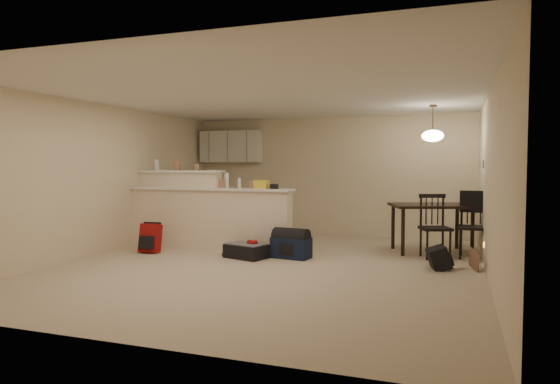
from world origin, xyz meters
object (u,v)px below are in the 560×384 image
at_px(pendant_lamp, 433,135).
at_px(dining_chair_near, 435,226).
at_px(dining_table, 431,210).
at_px(black_daypack, 439,258).
at_px(suitcase, 246,251).
at_px(red_backpack, 150,238).
at_px(navy_duffel, 291,248).
at_px(dining_chair_far, 473,226).

relative_size(pendant_lamp, dining_chair_near, 0.61).
relative_size(dining_table, black_daypack, 4.33).
distance_m(dining_chair_near, suitcase, 3.04).
distance_m(pendant_lamp, red_backpack, 5.09).
bearing_deg(dining_chair_near, navy_duffel, 178.58).
xyz_separation_m(dining_chair_far, navy_duffel, (-2.74, -0.95, -0.36)).
xyz_separation_m(dining_table, navy_duffel, (-2.08, -1.32, -0.56)).
relative_size(dining_table, red_backpack, 3.16).
relative_size(dining_chair_near, dining_chair_far, 0.97).
distance_m(dining_chair_far, navy_duffel, 2.92).
distance_m(pendant_lamp, dining_chair_far, 1.65).
bearing_deg(dining_chair_far, navy_duffel, -158.51).
height_order(dining_chair_near, navy_duffel, dining_chair_near).
height_order(dining_table, suitcase, dining_table).
distance_m(dining_table, navy_duffel, 2.52).
bearing_deg(navy_duffel, suitcase, -152.62).
bearing_deg(pendant_lamp, red_backpack, -159.99).
height_order(suitcase, black_daypack, black_daypack).
height_order(pendant_lamp, suitcase, pendant_lamp).
bearing_deg(dining_table, navy_duffel, -167.48).
distance_m(suitcase, red_backpack, 1.74).
xyz_separation_m(pendant_lamp, black_daypack, (0.17, -1.43, -1.83)).
distance_m(dining_chair_far, red_backpack, 5.31).
relative_size(dining_chair_near, navy_duffel, 1.69).
bearing_deg(black_daypack, suitcase, 78.91).
height_order(dining_table, red_backpack, dining_table).
xyz_separation_m(pendant_lamp, dining_chair_far, (0.66, -0.37, -1.47)).
relative_size(red_backpack, navy_duffel, 0.80).
bearing_deg(suitcase, pendant_lamp, 46.37).
bearing_deg(suitcase, black_daypack, 19.43).
xyz_separation_m(dining_chair_near, dining_chair_far, (0.57, 0.19, 0.02)).
xyz_separation_m(navy_duffel, black_daypack, (2.25, -0.11, -0.01)).
relative_size(dining_chair_far, suitcase, 1.63).
bearing_deg(black_daypack, dining_chair_near, -7.88).
height_order(pendant_lamp, red_backpack, pendant_lamp).
bearing_deg(dining_chair_near, pendant_lamp, 78.53).
bearing_deg(black_daypack, dining_table, -6.48).
relative_size(suitcase, navy_duffel, 1.07).
xyz_separation_m(dining_table, pendant_lamp, (-0.00, -0.00, 1.27)).
distance_m(pendant_lamp, dining_chair_near, 1.59).
distance_m(dining_chair_near, navy_duffel, 2.32).
bearing_deg(dining_chair_near, dining_chair_far, -2.05).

